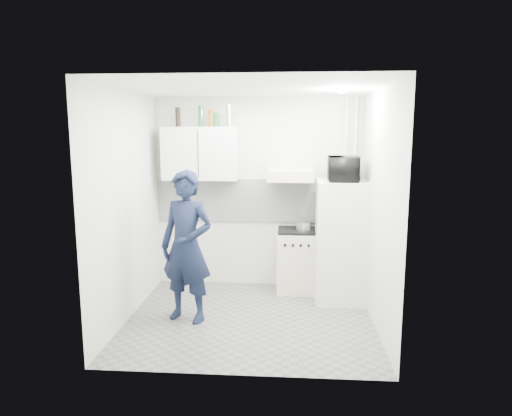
{
  "coord_description": "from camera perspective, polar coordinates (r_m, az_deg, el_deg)",
  "views": [
    {
      "loc": [
        0.43,
        -4.97,
        2.13
      ],
      "look_at": [
        0.05,
        0.3,
        1.25
      ],
      "focal_mm": 32.0,
      "sensor_mm": 36.0,
      "label": 1
    }
  ],
  "objects": [
    {
      "name": "microwave",
      "position": [
        5.73,
        10.88,
        4.85
      ],
      "size": [
        0.55,
        0.39,
        0.3
      ],
      "primitive_type": "imported",
      "rotation": [
        0.0,
        0.0,
        1.54
      ],
      "color": "black",
      "rests_on": "fridge"
    },
    {
      "name": "range_hood",
      "position": [
        6.0,
        4.33,
        4.07
      ],
      "size": [
        0.6,
        0.5,
        0.14
      ],
      "primitive_type": "cube",
      "color": "beige",
      "rests_on": "wall_back"
    },
    {
      "name": "wall_left",
      "position": [
        5.37,
        -15.85,
        0.18
      ],
      "size": [
        0.0,
        2.6,
        2.6
      ],
      "primitive_type": "plane",
      "rotation": [
        1.57,
        0.0,
        1.57
      ],
      "color": "beige",
      "rests_on": "floor"
    },
    {
      "name": "person",
      "position": [
        5.2,
        -8.67,
        -4.8
      ],
      "size": [
        0.72,
        0.58,
        1.72
      ],
      "primitive_type": "imported",
      "rotation": [
        0.0,
        0.0,
        -0.3
      ],
      "color": "black",
      "rests_on": "floor"
    },
    {
      "name": "bottle_b",
      "position": [
        6.23,
        -9.72,
        11.13
      ],
      "size": [
        0.07,
        0.07,
        0.25
      ],
      "primitive_type": "cylinder",
      "color": "black",
      "rests_on": "upper_cabinet"
    },
    {
      "name": "backsplash",
      "position": [
        6.29,
        0.18,
        0.96
      ],
      "size": [
        2.74,
        0.03,
        0.6
      ],
      "primitive_type": "cube",
      "color": "white",
      "rests_on": "wall_back"
    },
    {
      "name": "fridge",
      "position": [
        5.87,
        10.6,
        -4.12
      ],
      "size": [
        0.64,
        0.64,
        1.54
      ],
      "primitive_type": "cube",
      "rotation": [
        0.0,
        0.0,
        -0.01
      ],
      "color": "silver",
      "rests_on": "floor"
    },
    {
      "name": "stove_top",
      "position": [
        6.12,
        5.11,
        -2.82
      ],
      "size": [
        0.49,
        0.49,
        0.03
      ],
      "primitive_type": "cube",
      "color": "black",
      "rests_on": "stove"
    },
    {
      "name": "bottle_e",
      "position": [
        6.1,
        -3.41,
        11.43
      ],
      "size": [
        0.07,
        0.07,
        0.28
      ],
      "primitive_type": "cylinder",
      "color": "silver",
      "rests_on": "upper_cabinet"
    },
    {
      "name": "canister_b",
      "position": [
        6.13,
        -5.04,
        10.92
      ],
      "size": [
        0.09,
        0.09,
        0.18
      ],
      "primitive_type": "cylinder",
      "color": "#144C1E",
      "rests_on": "upper_cabinet"
    },
    {
      "name": "bottle_d",
      "position": [
        6.16,
        -6.9,
        11.33
      ],
      "size": [
        0.06,
        0.06,
        0.28
      ],
      "primitive_type": "cylinder",
      "color": "#144C1E",
      "rests_on": "upper_cabinet"
    },
    {
      "name": "saucepan",
      "position": [
        6.07,
        5.94,
        -2.26
      ],
      "size": [
        0.19,
        0.19,
        0.11
      ],
      "primitive_type": "cylinder",
      "color": "silver",
      "rests_on": "stove_top"
    },
    {
      "name": "ceiling",
      "position": [
        5.01,
        -0.82,
        14.82
      ],
      "size": [
        2.8,
        2.8,
        0.0
      ],
      "primitive_type": "plane",
      "color": "white",
      "rests_on": "wall_back"
    },
    {
      "name": "canister_a",
      "position": [
        6.14,
        -5.55,
        11.1
      ],
      "size": [
        0.09,
        0.09,
        0.22
      ],
      "primitive_type": "cylinder",
      "color": "brown",
      "rests_on": "upper_cabinet"
    },
    {
      "name": "floor",
      "position": [
        5.43,
        -0.76,
        -13.65
      ],
      "size": [
        2.8,
        2.8,
        0.0
      ],
      "primitive_type": "plane",
      "color": "#5C5C5C",
      "rests_on": "ground"
    },
    {
      "name": "wall_right",
      "position": [
        5.14,
        14.97,
        -0.18
      ],
      "size": [
        0.0,
        2.6,
        2.6
      ],
      "primitive_type": "plane",
      "rotation": [
        1.57,
        0.0,
        -1.57
      ],
      "color": "beige",
      "rests_on": "floor"
    },
    {
      "name": "ceiling_spot_fixture",
      "position": [
        5.22,
        10.72,
        14.12
      ],
      "size": [
        0.1,
        0.1,
        0.02
      ],
      "primitive_type": "cylinder",
      "color": "white",
      "rests_on": "ceiling"
    },
    {
      "name": "pipe_b",
      "position": [
        6.25,
        11.01,
        1.64
      ],
      "size": [
        0.04,
        0.04,
        2.6
      ],
      "primitive_type": "cylinder",
      "color": "beige",
      "rests_on": "floor"
    },
    {
      "name": "pipe_a",
      "position": [
        6.26,
        12.1,
        1.62
      ],
      "size": [
        0.05,
        0.05,
        2.6
      ],
      "primitive_type": "cylinder",
      "color": "beige",
      "rests_on": "floor"
    },
    {
      "name": "upper_cabinet",
      "position": [
        6.17,
        -6.93,
        6.78
      ],
      "size": [
        1.0,
        0.35,
        0.7
      ],
      "primitive_type": "cube",
      "color": "silver",
      "rests_on": "wall_back"
    },
    {
      "name": "stove",
      "position": [
        6.22,
        5.05,
        -6.64
      ],
      "size": [
        0.51,
        0.51,
        0.82
      ],
      "primitive_type": "cube",
      "color": "beige",
      "rests_on": "floor"
    },
    {
      "name": "wall_back",
      "position": [
        6.29,
        0.19,
        1.88
      ],
      "size": [
        2.8,
        0.0,
        2.8
      ],
      "primitive_type": "plane",
      "rotation": [
        1.57,
        0.0,
        0.0
      ],
      "color": "beige",
      "rests_on": "floor"
    }
  ]
}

